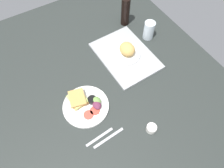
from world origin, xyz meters
The scene contains 9 objects.
ground_plane centered at (0.00, 0.00, -1.50)cm, with size 190.00×150.00×3.00cm, color #282D2B.
serving_tray centered at (-14.64, 23.78, 0.80)cm, with size 45.00×33.00×1.60cm, color #9EA0A3.
bread_plate_near centered at (-14.73, 24.36, 5.06)cm, with size 20.32×20.32×9.17cm.
plate_with_salad centered at (4.89, -16.69, 1.76)cm, with size 27.17×27.17×5.40cm.
drinking_glass centered at (-21.50, 47.72, 6.68)cm, with size 7.59×7.59×13.37cm, color silver.
soda_bottle centered at (-42.46, 41.17, 10.83)cm, with size 6.40×6.40×21.67cm, color black.
espresso_cup centered at (36.57, 7.48, 2.00)cm, with size 5.60×5.60×4.00cm, color silver.
fork centered at (25.56, -19.11, 0.25)cm, with size 17.00×1.40×0.50cm, color #B7B7BC.
knife centered at (28.56, -15.11, 0.25)cm, with size 19.00×1.40×0.50cm, color #B7B7BC.
Camera 1 is at (57.00, -30.05, 109.57)cm, focal length 32.45 mm.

